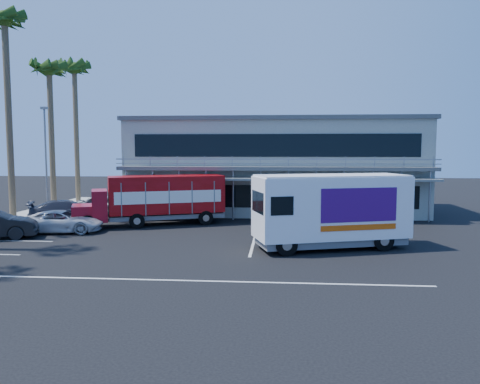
{
  "coord_description": "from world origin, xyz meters",
  "views": [
    {
      "loc": [
        3.29,
        -22.97,
        4.93
      ],
      "look_at": [
        0.93,
        5.63,
        2.3
      ],
      "focal_mm": 35.0,
      "sensor_mm": 36.0,
      "label": 1
    }
  ],
  "objects": [
    {
      "name": "parked_car_c",
      "position": [
        -9.5,
        3.5,
        0.66
      ],
      "size": [
        5.0,
        2.87,
        1.31
      ],
      "primitive_type": "imported",
      "rotation": [
        0.0,
        0.0,
        1.72
      ],
      "color": "silver",
      "rests_on": "ground"
    },
    {
      "name": "palm_f",
      "position": [
        -15.1,
        18.5,
        11.47
      ],
      "size": [
        2.8,
        2.8,
        13.25
      ],
      "color": "brown",
      "rests_on": "ground"
    },
    {
      "name": "building",
      "position": [
        3.0,
        14.94,
        3.66
      ],
      "size": [
        22.4,
        12.0,
        7.3
      ],
      "color": "gray",
      "rests_on": "ground"
    },
    {
      "name": "ground",
      "position": [
        0.0,
        0.0,
        0.0
      ],
      "size": [
        120.0,
        120.0,
        0.0
      ],
      "primitive_type": "plane",
      "color": "black",
      "rests_on": "ground"
    },
    {
      "name": "parked_car_d",
      "position": [
        -11.01,
        7.6,
        0.74
      ],
      "size": [
        5.5,
        3.79,
        1.48
      ],
      "primitive_type": "imported",
      "rotation": [
        0.0,
        0.0,
        1.94
      ],
      "color": "#2C2F3B",
      "rests_on": "ground"
    },
    {
      "name": "palm_d",
      "position": [
        -15.2,
        8.0,
        12.8
      ],
      "size": [
        2.8,
        2.8,
        14.75
      ],
      "color": "brown",
      "rests_on": "ground"
    },
    {
      "name": "light_pole_far",
      "position": [
        -14.2,
        11.0,
        4.5
      ],
      "size": [
        0.5,
        0.25,
        8.09
      ],
      "color": "gray",
      "rests_on": "ground"
    },
    {
      "name": "white_van",
      "position": [
        5.9,
        0.29,
        1.95
      ],
      "size": [
        7.94,
        4.7,
        3.67
      ],
      "rotation": [
        0.0,
        0.0,
        0.3
      ],
      "color": "white",
      "rests_on": "ground"
    },
    {
      "name": "parked_car_e",
      "position": [
        -9.5,
        10.8,
        0.77
      ],
      "size": [
        4.54,
        1.89,
        1.54
      ],
      "primitive_type": "imported",
      "rotation": [
        0.0,
        0.0,
        1.59
      ],
      "color": "slate",
      "rests_on": "ground"
    },
    {
      "name": "palm_e",
      "position": [
        -14.7,
        13.0,
        10.57
      ],
      "size": [
        2.8,
        2.8,
        12.25
      ],
      "color": "brown",
      "rests_on": "ground"
    },
    {
      "name": "red_truck",
      "position": [
        -4.61,
        6.69,
        1.76
      ],
      "size": [
        9.65,
        5.55,
        3.2
      ],
      "rotation": [
        0.0,
        0.0,
        0.38
      ],
      "color": "maroon",
      "rests_on": "ground"
    }
  ]
}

